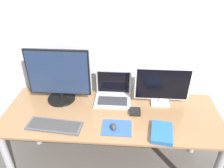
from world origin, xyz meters
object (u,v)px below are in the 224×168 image
(laptop, at_px, (113,93))
(mouse, at_px, (114,127))
(monitor_left, at_px, (59,77))
(monitor_right, at_px, (162,86))
(book, at_px, (162,133))
(power_brick, at_px, (135,112))
(keyboard, at_px, (54,126))

(laptop, relative_size, mouse, 4.59)
(mouse, bearing_deg, monitor_left, 144.46)
(monitor_right, xyz_separation_m, laptop, (-0.43, 0.05, -0.13))
(monitor_left, bearing_deg, monitor_right, 0.01)
(book, bearing_deg, power_brick, 129.06)
(power_brick, bearing_deg, laptop, 134.71)
(mouse, bearing_deg, power_brick, 50.36)
(monitor_left, distance_m, laptop, 0.51)
(book, bearing_deg, monitor_right, 85.21)
(monitor_right, distance_m, power_brick, 0.33)
(power_brick, bearing_deg, keyboard, -161.57)
(laptop, bearing_deg, monitor_right, -6.40)
(keyboard, relative_size, power_brick, 4.92)
(monitor_right, distance_m, book, 0.44)
(laptop, xyz_separation_m, book, (0.40, -0.45, -0.05))
(keyboard, height_order, book, book)
(mouse, xyz_separation_m, power_brick, (0.17, 0.21, -0.01))
(monitor_left, height_order, laptop, monitor_left)
(monitor_left, height_order, monitor_right, monitor_left)
(mouse, distance_m, power_brick, 0.27)
(keyboard, distance_m, power_brick, 0.67)
(monitor_left, distance_m, book, 0.99)
(laptop, xyz_separation_m, power_brick, (0.21, -0.21, -0.05))
(book, distance_m, power_brick, 0.31)
(monitor_left, distance_m, keyboard, 0.44)
(laptop, height_order, book, laptop)
(monitor_right, bearing_deg, power_brick, -145.03)
(monitor_left, bearing_deg, keyboard, -83.53)
(monitor_right, relative_size, power_brick, 5.23)
(keyboard, height_order, power_brick, power_brick)
(laptop, bearing_deg, book, -48.19)
(mouse, height_order, book, mouse)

